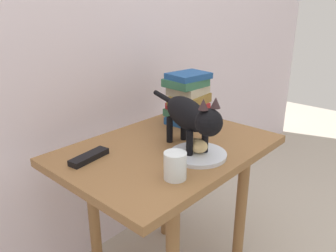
# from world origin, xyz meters

# --- Properties ---
(back_panel) EXTENTS (4.00, 0.04, 2.20)m
(back_panel) POSITION_xyz_m (0.00, 0.40, 1.10)
(back_panel) COLOR silver
(back_panel) RESTS_ON ground
(side_table) EXTENTS (0.79, 0.56, 0.62)m
(side_table) POSITION_xyz_m (0.00, 0.00, 0.52)
(side_table) COLOR olive
(side_table) RESTS_ON ground
(plate) EXTENTS (0.20, 0.20, 0.01)m
(plate) POSITION_xyz_m (0.01, -0.14, 0.62)
(plate) COLOR silver
(plate) RESTS_ON side_table
(bread_roll) EXTENTS (0.06, 0.08, 0.05)m
(bread_roll) POSITION_xyz_m (0.01, -0.13, 0.65)
(bread_roll) COLOR #E0BC7A
(bread_roll) RESTS_ON plate
(cat) EXTENTS (0.23, 0.45, 0.23)m
(cat) POSITION_xyz_m (0.02, -0.09, 0.75)
(cat) COLOR black
(cat) RESTS_ON side_table
(book_stack) EXTENTS (0.19, 0.17, 0.22)m
(book_stack) POSITION_xyz_m (0.25, 0.11, 0.73)
(book_stack) COLOR #1E4C8C
(book_stack) RESTS_ON side_table
(candle_jar) EXTENTS (0.07, 0.07, 0.08)m
(candle_jar) POSITION_xyz_m (-0.17, -0.18, 0.65)
(candle_jar) COLOR silver
(candle_jar) RESTS_ON side_table
(tv_remote) EXTENTS (0.15, 0.07, 0.02)m
(tv_remote) POSITION_xyz_m (-0.26, 0.12, 0.63)
(tv_remote) COLOR black
(tv_remote) RESTS_ON side_table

